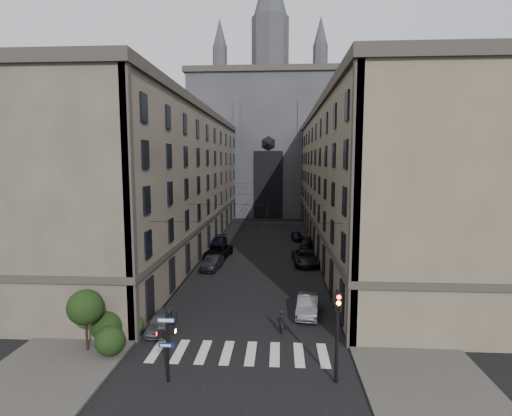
% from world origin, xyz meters
% --- Properties ---
extents(ground, '(260.00, 260.00, 0.00)m').
position_xyz_m(ground, '(0.00, 0.00, 0.00)').
color(ground, black).
rests_on(ground, ground).
extents(sidewalk_left, '(7.00, 80.00, 0.15)m').
position_xyz_m(sidewalk_left, '(-10.50, 36.00, 0.07)').
color(sidewalk_left, '#383533').
rests_on(sidewalk_left, ground).
extents(sidewalk_right, '(7.00, 80.00, 0.15)m').
position_xyz_m(sidewalk_right, '(10.50, 36.00, 0.07)').
color(sidewalk_right, '#383533').
rests_on(sidewalk_right, ground).
extents(zebra_crossing, '(11.00, 3.20, 0.01)m').
position_xyz_m(zebra_crossing, '(0.00, 5.00, 0.01)').
color(zebra_crossing, beige).
rests_on(zebra_crossing, ground).
extents(building_left, '(13.60, 60.60, 18.85)m').
position_xyz_m(building_left, '(-13.44, 36.00, 9.34)').
color(building_left, '#4C443A').
rests_on(building_left, ground).
extents(building_right, '(13.60, 60.60, 18.85)m').
position_xyz_m(building_right, '(13.44, 36.00, 9.34)').
color(building_right, brown).
rests_on(building_right, ground).
extents(gothic_tower, '(35.00, 23.00, 58.00)m').
position_xyz_m(gothic_tower, '(0.00, 74.96, 17.80)').
color(gothic_tower, '#2D2D33').
rests_on(gothic_tower, ground).
extents(pedestrian_signal_left, '(1.02, 0.38, 4.00)m').
position_xyz_m(pedestrian_signal_left, '(-3.51, 1.50, 2.32)').
color(pedestrian_signal_left, black).
rests_on(pedestrian_signal_left, ground).
extents(traffic_light_right, '(0.34, 0.50, 5.20)m').
position_xyz_m(traffic_light_right, '(5.60, 1.92, 3.29)').
color(traffic_light_right, black).
rests_on(traffic_light_right, ground).
extents(shrub_cluster, '(3.90, 4.40, 3.90)m').
position_xyz_m(shrub_cluster, '(-8.72, 5.01, 1.80)').
color(shrub_cluster, black).
rests_on(shrub_cluster, sidewalk_left).
extents(tram_wires, '(14.00, 60.00, 0.43)m').
position_xyz_m(tram_wires, '(0.00, 35.63, 7.25)').
color(tram_wires, black).
rests_on(tram_wires, ground).
extents(car_left_near, '(1.66, 3.95, 1.33)m').
position_xyz_m(car_left_near, '(-5.84, 8.00, 0.67)').
color(car_left_near, slate).
rests_on(car_left_near, ground).
extents(car_left_midnear, '(2.09, 4.66, 1.49)m').
position_xyz_m(car_left_midnear, '(-4.94, 24.16, 0.74)').
color(car_left_midnear, black).
rests_on(car_left_midnear, ground).
extents(car_left_midfar, '(3.31, 6.00, 1.59)m').
position_xyz_m(car_left_midfar, '(-5.13, 29.48, 0.80)').
color(car_left_midfar, black).
rests_on(car_left_midfar, ground).
extents(car_left_far, '(2.32, 4.95, 1.40)m').
position_xyz_m(car_left_far, '(-6.09, 35.90, 0.70)').
color(car_left_far, black).
rests_on(car_left_far, ground).
extents(car_right_near, '(2.14, 4.74, 1.51)m').
position_xyz_m(car_right_near, '(4.72, 11.54, 0.75)').
color(car_right_near, slate).
rests_on(car_right_near, ground).
extents(car_right_midnear, '(3.07, 6.10, 1.65)m').
position_xyz_m(car_right_midnear, '(5.46, 26.95, 0.83)').
color(car_right_midnear, black).
rests_on(car_right_midnear, ground).
extents(car_right_midfar, '(2.49, 4.93, 1.37)m').
position_xyz_m(car_right_midfar, '(6.20, 34.95, 0.69)').
color(car_right_midfar, black).
rests_on(car_right_midfar, ground).
extents(car_right_far, '(2.08, 4.10, 1.34)m').
position_xyz_m(car_right_far, '(5.10, 41.07, 0.67)').
color(car_right_far, black).
rests_on(car_right_far, ground).
extents(pedestrian, '(0.58, 0.72, 1.71)m').
position_xyz_m(pedestrian, '(2.69, 8.00, 0.85)').
color(pedestrian, black).
rests_on(pedestrian, ground).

